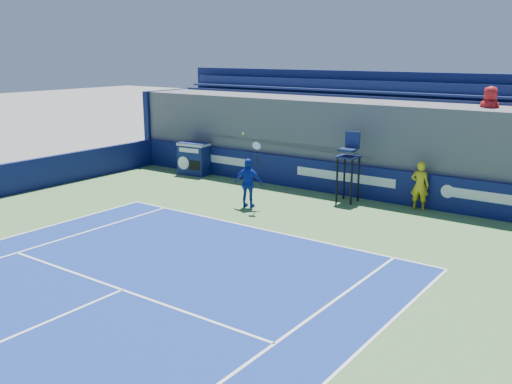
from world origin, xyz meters
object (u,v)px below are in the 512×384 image
Objects in this scene: umpire_chair at (349,159)px; tennis_player at (249,183)px; match_clock at (194,158)px; ball_person at (420,186)px.

tennis_player is (-2.37, -2.70, -0.67)m from umpire_chair.
umpire_chair reaches higher than match_clock.
umpire_chair is at bearing -1.64° from match_clock.
tennis_player reaches higher than umpire_chair.
umpire_chair is (7.48, -0.21, 0.79)m from match_clock.
ball_person is at bearing 1.35° from match_clock.
match_clock is at bearing 150.31° from tennis_player.
tennis_player is at bearing -29.69° from match_clock.
umpire_chair is at bearing 48.67° from tennis_player.
match_clock is 5.88m from tennis_player.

